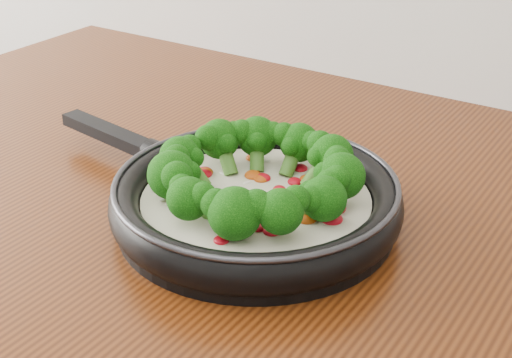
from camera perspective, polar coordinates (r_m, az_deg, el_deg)
The scene contains 1 object.
skillet at distance 0.73m, azimuth -0.13°, elevation -1.19°, with size 0.47×0.33×0.08m.
Camera 1 is at (0.20, 0.51, 1.28)m, focal length 51.89 mm.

